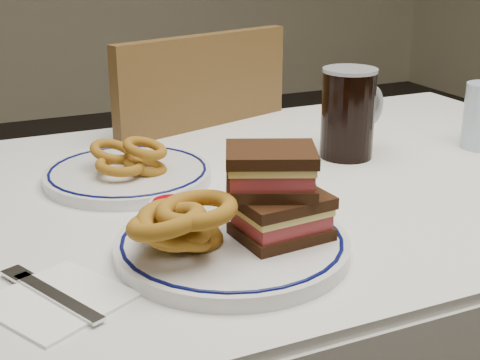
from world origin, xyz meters
name	(u,v)px	position (x,y,z in m)	size (l,w,h in m)	color
dining_table	(296,233)	(0.00, 0.00, 0.64)	(1.27, 0.87, 0.75)	silver
chair_far	(175,212)	(-0.06, 0.48, 0.51)	(0.55, 0.55, 0.94)	#4F3519
main_plate	(232,244)	(-0.22, -0.22, 0.76)	(0.30, 0.30, 0.02)	silver
reuben_sandwich	(276,193)	(-0.16, -0.23, 0.83)	(0.14, 0.13, 0.12)	black
onion_rings_main	(179,225)	(-0.29, -0.23, 0.81)	(0.14, 0.15, 0.09)	brown
ketchup_ramekin	(170,211)	(-0.27, -0.14, 0.79)	(0.06, 0.06, 0.03)	silver
beer_mug	(349,112)	(0.14, 0.06, 0.83)	(0.14, 0.10, 0.16)	black
far_plate	(128,174)	(-0.27, 0.10, 0.76)	(0.28, 0.28, 0.02)	silver
onion_rings_far	(130,158)	(-0.26, 0.09, 0.79)	(0.13, 0.13, 0.07)	brown
napkin_fork	(56,298)	(-0.45, -0.25, 0.75)	(0.18, 0.19, 0.01)	white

